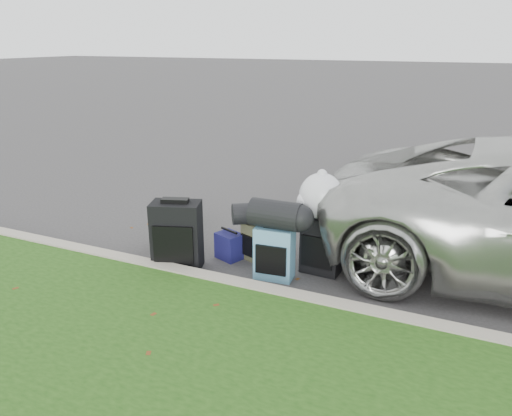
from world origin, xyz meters
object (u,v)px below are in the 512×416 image
at_px(suitcase_small_black, 168,231).
at_px(suitcase_large_black_left, 177,236).
at_px(suitcase_large_black_right, 322,245).
at_px(suitcase_teal, 274,253).
at_px(suitcase_olive, 257,242).
at_px(tote_green, 182,214).
at_px(tote_navy, 229,246).

relative_size(suitcase_small_black, suitcase_large_black_left, 0.53).
distance_m(suitcase_large_black_left, suitcase_large_black_right, 1.69).
bearing_deg(suitcase_small_black, suitcase_large_black_right, 26.02).
relative_size(suitcase_large_black_left, suitcase_teal, 1.33).
bearing_deg(suitcase_large_black_right, suitcase_teal, -136.77).
bearing_deg(suitcase_large_black_left, suitcase_olive, 18.51).
xyz_separation_m(suitcase_large_black_left, suitcase_olive, (0.76, 0.58, -0.17)).
height_order(suitcase_olive, tote_green, suitcase_olive).
distance_m(suitcase_olive, suitcase_large_black_right, 0.83).
xyz_separation_m(suitcase_olive, tote_navy, (-0.32, -0.10, -0.07)).
distance_m(suitcase_small_black, suitcase_large_black_left, 0.68).
bearing_deg(suitcase_olive, suitcase_teal, -21.71).
height_order(suitcase_small_black, suitcase_large_black_left, suitcase_large_black_left).
relative_size(suitcase_small_black, tote_navy, 1.32).
xyz_separation_m(suitcase_teal, suitcase_large_black_right, (0.44, 0.37, 0.03)).
bearing_deg(suitcase_olive, tote_navy, -141.97).
distance_m(tote_green, tote_navy, 1.43).
bearing_deg(suitcase_small_black, suitcase_teal, 13.84).
bearing_deg(suitcase_olive, suitcase_large_black_left, -121.06).
distance_m(suitcase_teal, tote_navy, 0.77).
bearing_deg(tote_navy, suitcase_small_black, -157.50).
distance_m(suitcase_large_black_left, tote_navy, 0.70).
height_order(suitcase_teal, suitcase_large_black_right, suitcase_large_black_right).
bearing_deg(suitcase_small_black, suitcase_large_black_left, -23.35).
xyz_separation_m(suitcase_large_black_left, suitcase_large_black_right, (1.58, 0.59, -0.07)).
bearing_deg(suitcase_large_black_right, suitcase_small_black, -173.42).
distance_m(suitcase_olive, suitcase_teal, 0.53).
bearing_deg(suitcase_large_black_left, tote_green, 101.82).
bearing_deg(suitcase_large_black_left, suitcase_teal, -7.97).
relative_size(suitcase_small_black, suitcase_olive, 0.92).
bearing_deg(suitcase_large_black_right, suitcase_large_black_left, -156.32).
height_order(suitcase_large_black_left, suitcase_olive, suitcase_large_black_left).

